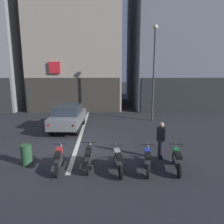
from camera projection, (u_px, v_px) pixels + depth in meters
name	position (u px, v px, depth m)	size (l,w,h in m)	color
ground_plane	(77.00, 146.00, 10.74)	(120.00, 120.00, 0.00)	#2B2B30
lane_centre_line	(86.00, 119.00, 16.61)	(0.20, 18.00, 0.01)	silver
building_mid_block	(78.00, 38.00, 22.39)	(8.78, 9.25, 14.58)	#B2A893
building_far_right	(181.00, 9.00, 22.29)	(10.46, 10.03, 20.71)	gray
car_grey_crossing_near	(68.00, 116.00, 13.69)	(2.01, 4.20, 1.64)	black
street_lamp	(154.00, 64.00, 15.41)	(0.36, 0.36, 7.09)	#47474C
motorcycle_red_row_leftmost	(59.00, 159.00, 8.16)	(0.55, 1.67, 0.98)	black
motorcycle_black_row_left_mid	(88.00, 157.00, 8.34)	(0.55, 1.67, 0.98)	black
motorcycle_silver_row_centre	(118.00, 160.00, 8.01)	(0.55, 1.67, 0.98)	black
motorcycle_blue_row_right_mid	(147.00, 160.00, 8.08)	(0.55, 1.66, 0.98)	black
motorcycle_green_row_rightmost	(176.00, 159.00, 8.13)	(0.55, 1.66, 0.98)	black
person_by_motorcycles	(161.00, 140.00, 9.10)	(0.42, 0.35, 1.67)	#23232D
trash_bin	(26.00, 155.00, 8.62)	(0.44, 0.44, 0.85)	#2D5938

